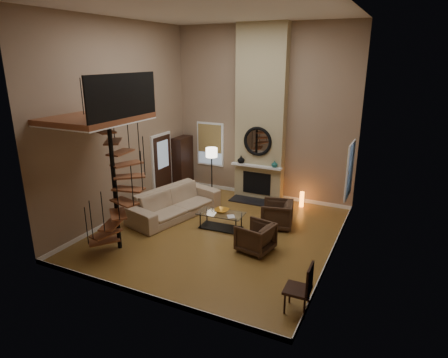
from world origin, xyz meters
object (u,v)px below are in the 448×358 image
at_px(armchair_near, 280,215).
at_px(side_chair, 302,287).
at_px(armchair_far, 258,238).
at_px(sofa, 175,203).
at_px(hutch, 183,162).
at_px(floor_lamp, 212,157).
at_px(accent_lamp, 302,199).
at_px(coffee_table, 221,219).

distance_m(armchair_near, side_chair, 3.76).
distance_m(armchair_far, side_chair, 2.40).
xyz_separation_m(sofa, armchair_near, (3.04, 0.58, -0.04)).
xyz_separation_m(armchair_near, armchair_far, (-0.02, -1.61, 0.00)).
relative_size(hutch, floor_lamp, 1.07).
height_order(accent_lamp, side_chair, side_chair).
bearing_deg(coffee_table, armchair_near, 29.74).
xyz_separation_m(coffee_table, side_chair, (2.94, -2.62, 0.24)).
relative_size(armchair_far, floor_lamp, 0.47).
bearing_deg(sofa, armchair_near, -64.76).
bearing_deg(side_chair, armchair_near, 114.08).
distance_m(floor_lamp, side_chair, 6.40).
height_order(armchair_far, side_chair, side_chair).
relative_size(armchair_near, armchair_far, 1.05).
height_order(coffee_table, side_chair, side_chair).
bearing_deg(sofa, accent_lamp, -39.79).
bearing_deg(sofa, hutch, 40.17).
distance_m(hutch, floor_lamp, 1.51).
bearing_deg(floor_lamp, coffee_table, -56.81).
bearing_deg(sofa, coffee_table, -83.48).
bearing_deg(floor_lamp, hutch, 162.96).
bearing_deg(hutch, armchair_near, -21.99).
distance_m(armchair_far, accent_lamp, 3.34).
distance_m(accent_lamp, side_chair, 5.34).
distance_m(sofa, armchair_near, 3.10).
height_order(hutch, coffee_table, hutch).
xyz_separation_m(armchair_far, coffee_table, (-1.39, 0.80, -0.07)).
height_order(armchair_far, accent_lamp, armchair_far).
xyz_separation_m(sofa, coffee_table, (1.63, -0.22, -0.11)).
bearing_deg(sofa, armchair_far, -94.35).
relative_size(hutch, side_chair, 1.84).
distance_m(armchair_near, accent_lamp, 1.74).
bearing_deg(hutch, armchair_far, -38.57).
relative_size(armchair_far, side_chair, 0.80).
bearing_deg(coffee_table, armchair_far, -29.87).
height_order(hutch, floor_lamp, hutch).
height_order(hutch, armchair_far, hutch).
height_order(coffee_table, accent_lamp, accent_lamp).
height_order(floor_lamp, accent_lamp, floor_lamp).
xyz_separation_m(hutch, floor_lamp, (1.37, -0.42, 0.46)).
height_order(sofa, armchair_far, sofa).
bearing_deg(armchair_near, armchair_far, -13.66).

